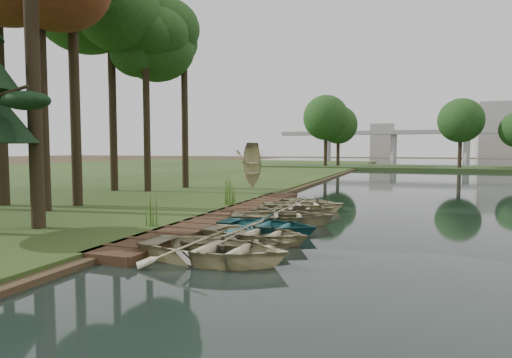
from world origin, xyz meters
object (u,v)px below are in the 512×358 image
(rowboat_0, at_px, (214,246))
(rowboat_1, at_px, (237,240))
(boardwalk, at_px, (231,215))
(rowboat_2, at_px, (256,231))
(stored_rowboat, at_px, (252,184))

(rowboat_0, bearing_deg, rowboat_1, -4.22)
(boardwalk, height_order, rowboat_0, rowboat_0)
(rowboat_0, distance_m, rowboat_2, 2.51)
(stored_rowboat, bearing_deg, rowboat_1, -127.00)
(boardwalk, bearing_deg, rowboat_0, -69.99)
(rowboat_0, xyz_separation_m, rowboat_1, (0.12, 1.19, -0.10))
(rowboat_0, height_order, rowboat_1, rowboat_0)
(boardwalk, distance_m, stored_rowboat, 10.12)
(rowboat_2, relative_size, stored_rowboat, 1.13)
(stored_rowboat, bearing_deg, boardwalk, -130.45)
(stored_rowboat, bearing_deg, rowboat_2, -125.00)
(rowboat_0, relative_size, stored_rowboat, 1.31)
(rowboat_2, bearing_deg, stored_rowboat, 27.76)
(boardwalk, xyz_separation_m, rowboat_0, (2.46, -6.74, 0.32))
(boardwalk, height_order, rowboat_1, rowboat_1)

